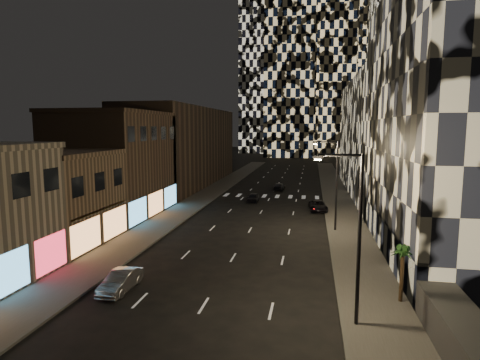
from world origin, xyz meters
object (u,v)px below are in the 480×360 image
at_px(car_silver_parked, 121,281).
at_px(car_dark_oncoming, 279,187).
at_px(streetlight_far, 334,179).
at_px(car_dark_midlane, 253,198).
at_px(palm_tree, 403,255).
at_px(streetlight_near, 355,227).
at_px(car_dark_rightlane, 318,206).

relative_size(car_silver_parked, car_dark_oncoming, 0.97).
relative_size(streetlight_far, car_silver_parked, 2.27).
bearing_deg(car_dark_oncoming, car_dark_midlane, 80.15).
relative_size(car_dark_oncoming, palm_tree, 1.19).
bearing_deg(car_dark_oncoming, car_silver_parked, 85.10).
relative_size(streetlight_near, car_dark_oncoming, 2.20).
distance_m(car_silver_parked, car_dark_oncoming, 44.65).
xyz_separation_m(streetlight_far, palm_tree, (3.15, -16.65, -2.37)).
distance_m(streetlight_near, car_dark_oncoming, 47.16).
bearing_deg(streetlight_far, streetlight_near, -90.00).
bearing_deg(car_silver_parked, car_dark_oncoming, 83.08).
xyz_separation_m(car_dark_oncoming, car_dark_rightlane, (6.22, -16.29, 0.04)).
height_order(streetlight_far, car_dark_rightlane, streetlight_far).
xyz_separation_m(streetlight_near, car_dark_midlane, (-10.33, 34.74, -4.74)).
bearing_deg(car_dark_midlane, streetlight_near, -72.75).
relative_size(car_dark_oncoming, car_dark_rightlane, 0.89).
distance_m(car_dark_midlane, palm_tree, 34.24).
distance_m(car_silver_parked, car_dark_midlane, 32.83).
height_order(streetlight_far, palm_tree, streetlight_far).
height_order(streetlight_near, streetlight_far, same).
bearing_deg(palm_tree, car_dark_rightlane, 99.58).
relative_size(car_dark_midlane, car_dark_oncoming, 0.88).
relative_size(streetlight_far, car_dark_oncoming, 2.20).
bearing_deg(car_dark_oncoming, palm_tree, 107.58).
xyz_separation_m(car_dark_midlane, car_dark_rightlane, (8.98, -4.73, 0.03)).
relative_size(car_dark_rightlane, palm_tree, 1.33).
xyz_separation_m(streetlight_near, car_dark_rightlane, (-1.35, 30.01, -4.71)).
bearing_deg(car_silver_parked, palm_tree, 5.59).
xyz_separation_m(car_dark_midlane, car_dark_oncoming, (2.76, 11.56, -0.02)).
relative_size(car_dark_midlane, palm_tree, 1.04).
height_order(streetlight_far, car_dark_oncoming, streetlight_far).
height_order(streetlight_far, car_dark_midlane, streetlight_far).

